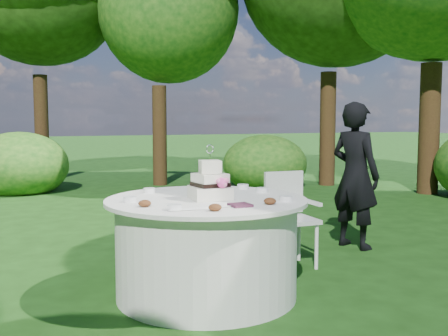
{
  "coord_description": "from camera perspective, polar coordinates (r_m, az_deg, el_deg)",
  "views": [
    {
      "loc": [
        -1.54,
        -3.7,
        1.38
      ],
      "look_at": [
        0.15,
        0.0,
        1.0
      ],
      "focal_mm": 42.0,
      "sensor_mm": 36.0,
      "label": 1
    }
  ],
  "objects": [
    {
      "name": "petal_cups",
      "position": [
        3.87,
        -1.07,
        -3.36
      ],
      "size": [
        0.97,
        1.05,
        0.05
      ],
      "color": "#562D16",
      "rests_on": "table"
    },
    {
      "name": "ground",
      "position": [
        4.24,
        -1.9,
        -13.66
      ],
      "size": [
        80.0,
        80.0,
        0.0
      ],
      "primitive_type": "plane",
      "color": "#173A0F",
      "rests_on": "ground"
    },
    {
      "name": "chair",
      "position": [
        5.0,
        7.07,
        -4.64
      ],
      "size": [
        0.44,
        0.43,
        0.88
      ],
      "color": "silver",
      "rests_on": "ground"
    },
    {
      "name": "napkins",
      "position": [
        3.69,
        1.78,
        -4.05
      ],
      "size": [
        0.14,
        0.14,
        0.02
      ],
      "primitive_type": "cube",
      "color": "#441D32",
      "rests_on": "table"
    },
    {
      "name": "table",
      "position": [
        4.13,
        -1.91,
        -8.56
      ],
      "size": [
        1.56,
        1.56,
        0.77
      ],
      "color": "white",
      "rests_on": "ground"
    },
    {
      "name": "cake",
      "position": [
        4.0,
        -1.49,
        -1.8
      ],
      "size": [
        0.32,
        0.32,
        0.42
      ],
      "color": "silver",
      "rests_on": "table"
    },
    {
      "name": "feather_plume",
      "position": [
        3.58,
        -2.5,
        -4.4
      ],
      "size": [
        0.48,
        0.07,
        0.01
      ],
      "primitive_type": "ellipsoid",
      "color": "white",
      "rests_on": "table"
    },
    {
      "name": "votives",
      "position": [
        4.11,
        -1.63,
        -2.92
      ],
      "size": [
        1.24,
        0.97,
        0.04
      ],
      "color": "white",
      "rests_on": "table"
    },
    {
      "name": "guest",
      "position": [
        5.77,
        14.08,
        -0.78
      ],
      "size": [
        0.51,
        0.65,
        1.56
      ],
      "primitive_type": "imported",
      "rotation": [
        0.0,
        0.0,
        1.85
      ],
      "color": "black",
      "rests_on": "ground"
    }
  ]
}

